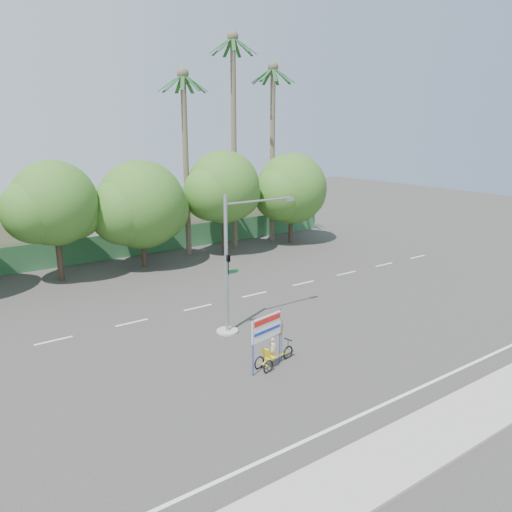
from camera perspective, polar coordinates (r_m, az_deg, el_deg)
ground at (r=24.16m, az=6.98°, el=-10.33°), size 120.00×120.00×0.00m
sidewalk_near at (r=19.93m, az=22.24°, el=-16.97°), size 50.00×2.40×0.12m
fence at (r=41.45m, az=-13.28°, el=1.46°), size 38.00×0.08×2.00m
building_right at (r=48.64m, az=-6.61°, el=4.62°), size 14.00×8.00×3.60m
tree_left at (r=35.35m, az=-22.12°, el=5.26°), size 6.66×5.60×8.07m
tree_center at (r=37.23m, az=-13.03°, el=5.45°), size 7.62×6.40×7.85m
tree_right at (r=40.26m, az=-3.79°, el=7.57°), size 6.90×5.80×8.36m
tree_far_right at (r=44.36m, az=4.01°, el=7.44°), size 7.38×6.20×7.94m
palm_tall at (r=42.32m, az=-2.57°, el=15.02°), size 3.73×3.79×17.45m
palm_mid at (r=44.62m, az=1.90°, el=13.63°), size 3.73×3.79×15.45m
palm_short at (r=40.09m, az=-8.09°, el=12.62°), size 3.73×3.79×14.45m
traffic_signal at (r=24.83m, az=-2.78°, el=-2.33°), size 4.72×1.10×7.00m
trike_billboard at (r=21.77m, az=1.69°, el=-10.12°), size 2.59×0.87×2.58m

